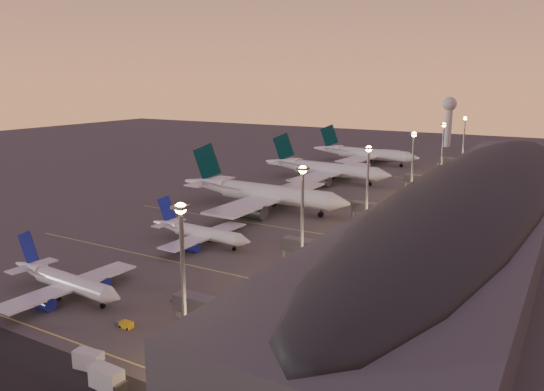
{
  "coord_description": "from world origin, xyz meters",
  "views": [
    {
      "loc": [
        86.69,
        -99.37,
        43.9
      ],
      "look_at": [
        2.0,
        45.0,
        7.0
      ],
      "focal_mm": 35.0,
      "sensor_mm": 36.0,
      "label": 1
    }
  ],
  "objects_px": {
    "radar_tower": "(449,113)",
    "baggage_tug_c": "(238,244)",
    "catering_truck_b": "(108,379)",
    "baggage_tug_a": "(125,324)",
    "airliner_wide_near": "(261,193)",
    "airliner_narrow_south": "(64,281)",
    "airliner_narrow_north": "(199,232)",
    "catering_truck_a": "(90,361)",
    "airliner_wide_mid": "(325,169)",
    "baggage_tug_b": "(180,299)",
    "airliner_wide_far": "(364,154)"
  },
  "relations": [
    {
      "from": "catering_truck_a",
      "to": "catering_truck_b",
      "type": "relative_size",
      "value": 0.9
    },
    {
      "from": "airliner_narrow_north",
      "to": "airliner_wide_mid",
      "type": "height_order",
      "value": "airliner_wide_mid"
    },
    {
      "from": "airliner_wide_near",
      "to": "baggage_tug_c",
      "type": "distance_m",
      "value": 42.45
    },
    {
      "from": "airliner_wide_far",
      "to": "catering_truck_a",
      "type": "bearing_deg",
      "value": -74.51
    },
    {
      "from": "radar_tower",
      "to": "baggage_tug_c",
      "type": "xyz_separation_m",
      "value": [
        -0.43,
        -246.19,
        -21.43
      ]
    },
    {
      "from": "airliner_narrow_south",
      "to": "airliner_wide_mid",
      "type": "bearing_deg",
      "value": 95.87
    },
    {
      "from": "airliner_wide_far",
      "to": "baggage_tug_b",
      "type": "distance_m",
      "value": 192.15
    },
    {
      "from": "airliner_wide_mid",
      "to": "baggage_tug_a",
      "type": "bearing_deg",
      "value": -74.94
    },
    {
      "from": "airliner_wide_mid",
      "to": "catering_truck_b",
      "type": "relative_size",
      "value": 10.42
    },
    {
      "from": "baggage_tug_a",
      "to": "airliner_narrow_north",
      "type": "bearing_deg",
      "value": 112.08
    },
    {
      "from": "airliner_narrow_south",
      "to": "baggage_tug_a",
      "type": "relative_size",
      "value": 9.29
    },
    {
      "from": "radar_tower",
      "to": "catering_truck_b",
      "type": "bearing_deg",
      "value": -86.07
    },
    {
      "from": "baggage_tug_c",
      "to": "catering_truck_b",
      "type": "xyz_separation_m",
      "value": [
        21.88,
        -65.79,
        1.11
      ]
    },
    {
      "from": "airliner_wide_near",
      "to": "catering_truck_b",
      "type": "bearing_deg",
      "value": -68.82
    },
    {
      "from": "baggage_tug_b",
      "to": "airliner_wide_near",
      "type": "bearing_deg",
      "value": 78.6
    },
    {
      "from": "airliner_narrow_north",
      "to": "airliner_wide_far",
      "type": "xyz_separation_m",
      "value": [
        -12.28,
        156.55,
        1.92
      ]
    },
    {
      "from": "airliner_wide_mid",
      "to": "baggage_tug_a",
      "type": "relative_size",
      "value": 17.13
    },
    {
      "from": "airliner_wide_near",
      "to": "catering_truck_a",
      "type": "distance_m",
      "value": 106.99
    },
    {
      "from": "airliner_wide_near",
      "to": "airliner_wide_mid",
      "type": "xyz_separation_m",
      "value": [
        -2.71,
        58.03,
        -0.36
      ]
    },
    {
      "from": "airliner_wide_mid",
      "to": "airliner_narrow_north",
      "type": "bearing_deg",
      "value": -80.66
    },
    {
      "from": "catering_truck_b",
      "to": "airliner_narrow_north",
      "type": "bearing_deg",
      "value": 119.76
    },
    {
      "from": "catering_truck_a",
      "to": "baggage_tug_c",
      "type": "bearing_deg",
      "value": 94.77
    },
    {
      "from": "radar_tower",
      "to": "baggage_tug_c",
      "type": "distance_m",
      "value": 247.12
    },
    {
      "from": "baggage_tug_c",
      "to": "airliner_wide_near",
      "type": "bearing_deg",
      "value": 102.67
    },
    {
      "from": "airliner_narrow_south",
      "to": "catering_truck_b",
      "type": "height_order",
      "value": "airliner_narrow_south"
    },
    {
      "from": "airliner_narrow_north",
      "to": "radar_tower",
      "type": "height_order",
      "value": "radar_tower"
    },
    {
      "from": "airliner_wide_mid",
      "to": "baggage_tug_a",
      "type": "xyz_separation_m",
      "value": [
        28.5,
        -147.15,
        -4.65
      ]
    },
    {
      "from": "airliner_wide_mid",
      "to": "airliner_wide_near",
      "type": "bearing_deg",
      "value": -83.22
    },
    {
      "from": "radar_tower",
      "to": "baggage_tug_a",
      "type": "bearing_deg",
      "value": -88.29
    },
    {
      "from": "airliner_narrow_north",
      "to": "baggage_tug_a",
      "type": "relative_size",
      "value": 9.28
    },
    {
      "from": "airliner_narrow_south",
      "to": "airliner_wide_far",
      "type": "relative_size",
      "value": 0.55
    },
    {
      "from": "airliner_wide_mid",
      "to": "baggage_tug_b",
      "type": "bearing_deg",
      "value": -73.3
    },
    {
      "from": "baggage_tug_a",
      "to": "catering_truck_b",
      "type": "height_order",
      "value": "catering_truck_b"
    },
    {
      "from": "catering_truck_b",
      "to": "airliner_wide_mid",
      "type": "bearing_deg",
      "value": 106.73
    },
    {
      "from": "airliner_narrow_south",
      "to": "airliner_wide_near",
      "type": "bearing_deg",
      "value": 96.01
    },
    {
      "from": "airliner_narrow_south",
      "to": "baggage_tug_c",
      "type": "height_order",
      "value": "airliner_narrow_south"
    },
    {
      "from": "catering_truck_b",
      "to": "baggage_tug_a",
      "type": "bearing_deg",
      "value": 131.71
    },
    {
      "from": "airliner_narrow_north",
      "to": "catering_truck_b",
      "type": "height_order",
      "value": "airliner_narrow_north"
    },
    {
      "from": "baggage_tug_c",
      "to": "catering_truck_a",
      "type": "height_order",
      "value": "catering_truck_a"
    },
    {
      "from": "baggage_tug_b",
      "to": "baggage_tug_c",
      "type": "height_order",
      "value": "baggage_tug_c"
    },
    {
      "from": "baggage_tug_b",
      "to": "catering_truck_a",
      "type": "relative_size",
      "value": 0.63
    },
    {
      "from": "radar_tower",
      "to": "catering_truck_a",
      "type": "xyz_separation_m",
      "value": [
        14.83,
        -309.48,
        -20.52
      ]
    },
    {
      "from": "airliner_wide_near",
      "to": "catering_truck_a",
      "type": "height_order",
      "value": "airliner_wide_near"
    },
    {
      "from": "airliner_wide_far",
      "to": "catering_truck_b",
      "type": "distance_m",
      "value": 222.94
    },
    {
      "from": "baggage_tug_a",
      "to": "airliner_wide_far",
      "type": "bearing_deg",
      "value": 98.41
    },
    {
      "from": "airliner_narrow_south",
      "to": "baggage_tug_b",
      "type": "relative_size",
      "value": 9.99
    },
    {
      "from": "radar_tower",
      "to": "catering_truck_b",
      "type": "height_order",
      "value": "radar_tower"
    },
    {
      "from": "airliner_wide_mid",
      "to": "baggage_tug_c",
      "type": "relative_size",
      "value": 18.34
    },
    {
      "from": "baggage_tug_b",
      "to": "catering_truck_b",
      "type": "relative_size",
      "value": 0.57
    },
    {
      "from": "radar_tower",
      "to": "baggage_tug_c",
      "type": "relative_size",
      "value": 9.54
    }
  ]
}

